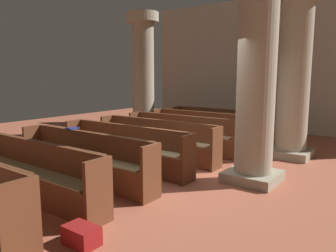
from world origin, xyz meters
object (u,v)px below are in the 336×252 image
(pillar_aisle_side, at_px, (294,71))
(hymn_book, at_px, (72,128))
(pew_row_6, at_px, (30,169))
(pillar_far_side, at_px, (143,72))
(pew_row_2, at_px, (181,132))
(kneeler_box_red, at_px, (81,235))
(lectern, at_px, (249,120))
(pew_row_1, at_px, (202,127))
(pew_row_4, at_px, (125,146))
(pillar_aisle_rear, at_px, (257,69))
(pew_row_3, at_px, (156,138))
(pew_row_0, at_px, (219,123))
(pew_row_5, at_px, (84,156))

(pillar_aisle_side, distance_m, hymn_book, 5.03)
(pew_row_6, height_order, pillar_far_side, pillar_far_side)
(pew_row_2, bearing_deg, kneeler_box_red, -69.15)
(pillar_aisle_side, height_order, kneeler_box_red, pillar_aisle_side)
(lectern, bearing_deg, pew_row_1, -102.31)
(pew_row_4, height_order, lectern, lectern)
(pillar_aisle_side, distance_m, pillar_aisle_rear, 2.27)
(pillar_far_side, relative_size, kneeler_box_red, 9.37)
(pew_row_1, height_order, pew_row_3, same)
(pew_row_2, xyz_separation_m, hymn_book, (-0.55, -2.92, 0.42))
(pew_row_3, xyz_separation_m, pew_row_6, (0.00, -3.11, 0.00))
(pew_row_3, bearing_deg, lectern, 83.66)
(pillar_aisle_side, relative_size, kneeler_box_red, 9.37)
(pew_row_0, xyz_separation_m, pillar_far_side, (-2.39, -0.77, 1.53))
(pillar_aisle_rear, bearing_deg, pew_row_4, -162.40)
(pew_row_6, bearing_deg, pew_row_0, 90.00)
(pillar_far_side, xyz_separation_m, lectern, (2.86, 1.88, -1.55))
(pew_row_5, distance_m, pillar_aisle_rear, 3.40)
(pillar_aisle_side, xyz_separation_m, pillar_aisle_rear, (0.00, -2.27, 0.00))
(pillar_far_side, height_order, lectern, pillar_far_side)
(pillar_aisle_rear, distance_m, kneeler_box_red, 3.87)
(pew_row_0, relative_size, pillar_aisle_side, 0.83)
(pew_row_1, relative_size, hymn_book, 14.70)
(pew_row_3, relative_size, hymn_book, 14.70)
(pew_row_0, distance_m, pew_row_2, 2.08)
(pew_row_5, relative_size, hymn_book, 14.70)
(pew_row_6, xyz_separation_m, hymn_book, (-0.55, 1.23, 0.42))
(pew_row_3, bearing_deg, pew_row_2, 90.00)
(pillar_aisle_side, xyz_separation_m, hymn_book, (-2.99, -3.89, -1.11))
(pew_row_2, bearing_deg, pillar_far_side, 151.28)
(pew_row_5, bearing_deg, hymn_book, 160.80)
(pew_row_2, xyz_separation_m, kneeler_box_red, (1.76, -4.61, -0.36))
(pew_row_0, xyz_separation_m, pillar_aisle_side, (2.44, -1.10, 1.53))
(pew_row_0, bearing_deg, pew_row_2, -90.00)
(pew_row_1, height_order, kneeler_box_red, pew_row_1)
(pillar_far_side, bearing_deg, pew_row_2, -28.72)
(pew_row_6, bearing_deg, pew_row_5, 90.00)
(pew_row_5, height_order, lectern, lectern)
(pew_row_1, bearing_deg, pillar_far_side, 173.55)
(pew_row_1, bearing_deg, pew_row_2, -90.00)
(pew_row_6, height_order, lectern, lectern)
(pew_row_1, xyz_separation_m, pew_row_6, (0.00, -5.19, 0.00))
(pew_row_2, bearing_deg, pillar_aisle_side, 21.75)
(pew_row_4, relative_size, kneeler_box_red, 7.75)
(pillar_aisle_side, distance_m, lectern, 3.34)
(pillar_aisle_side, bearing_deg, kneeler_box_red, -96.96)
(pillar_aisle_rear, relative_size, hymn_book, 17.77)
(pew_row_0, relative_size, kneeler_box_red, 7.75)
(kneeler_box_red, bearing_deg, hymn_book, 143.84)
(pillar_far_side, distance_m, lectern, 3.75)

